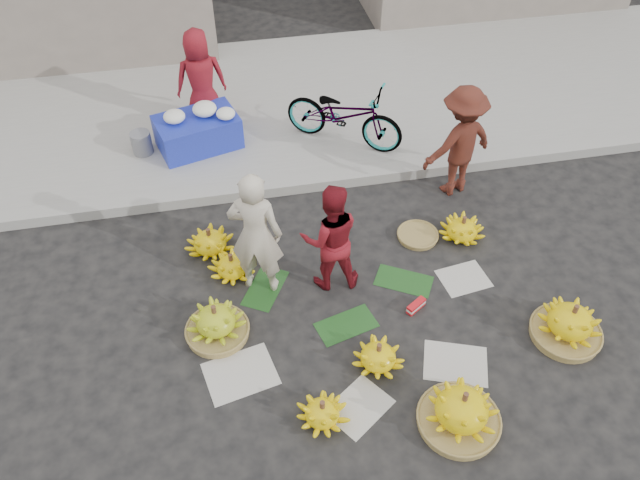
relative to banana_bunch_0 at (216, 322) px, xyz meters
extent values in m
plane|color=black|center=(1.48, 0.05, -0.20)|extent=(80.00, 80.00, 0.00)
cube|color=gray|center=(1.48, 2.25, -0.12)|extent=(40.00, 0.25, 0.15)
cube|color=gray|center=(1.48, 4.35, -0.14)|extent=(40.00, 4.00, 0.12)
cylinder|color=olive|center=(0.00, 0.00, -0.15)|extent=(0.67, 0.67, 0.09)
cylinder|color=#523221|center=(0.00, 0.00, 0.20)|extent=(0.05, 0.05, 0.12)
cylinder|color=#523221|center=(0.90, -1.21, 0.05)|extent=(0.05, 0.05, 0.12)
cylinder|color=olive|center=(2.17, -1.50, -0.15)|extent=(0.78, 0.78, 0.09)
cylinder|color=#523221|center=(2.17, -1.50, 0.26)|extent=(0.05, 0.05, 0.12)
cylinder|color=#523221|center=(1.59, -0.70, 0.07)|extent=(0.05, 0.05, 0.12)
cylinder|color=olive|center=(3.65, -0.74, -0.15)|extent=(0.74, 0.74, 0.09)
cylinder|color=#523221|center=(3.65, -0.74, 0.24)|extent=(0.05, 0.05, 0.12)
cylinder|color=#523221|center=(3.09, 0.91, 0.08)|extent=(0.05, 0.05, 0.12)
cylinder|color=#523221|center=(0.24, 0.84, 0.06)|extent=(0.05, 0.05, 0.12)
cylinder|color=#523221|center=(0.02, 1.28, 0.09)|extent=(0.05, 0.05, 0.12)
cylinder|color=olive|center=(2.56, 1.02, -0.17)|extent=(0.52, 0.52, 0.06)
cube|color=red|center=(2.19, -0.08, -0.14)|extent=(0.25, 0.20, 0.10)
imported|color=beige|center=(0.54, 0.62, 0.61)|extent=(0.68, 0.56, 1.61)
imported|color=maroon|center=(1.34, 0.52, 0.49)|extent=(0.71, 0.57, 1.38)
imported|color=maroon|center=(3.29, 1.84, 0.57)|extent=(1.12, 0.83, 1.54)
cube|color=#1A27AF|center=(0.01, 3.32, 0.16)|extent=(1.26, 0.97, 0.46)
ellipsoid|color=white|center=(-0.27, 3.27, 0.47)|extent=(0.30, 0.30, 0.16)
ellipsoid|color=white|center=(0.15, 3.36, 0.48)|extent=(0.33, 0.33, 0.18)
ellipsoid|color=white|center=(0.43, 3.23, 0.46)|extent=(0.26, 0.26, 0.14)
cylinder|color=slate|center=(-0.78, 3.31, 0.08)|extent=(0.28, 0.28, 0.32)
imported|color=maroon|center=(0.16, 3.86, 0.66)|extent=(0.77, 0.55, 1.48)
imported|color=gray|center=(2.06, 3.02, 0.38)|extent=(1.47, 1.77, 0.91)
camera|label=1|loc=(0.29, -4.21, 5.24)|focal=35.00mm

